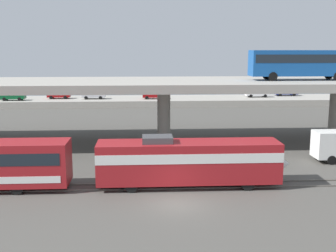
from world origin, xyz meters
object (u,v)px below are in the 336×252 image
(parked_car_1, at_px, (154,95))
(parked_car_0, at_px, (59,95))
(parked_car_2, at_px, (13,96))
(parked_car_4, at_px, (286,92))
(train_locomotive, at_px, (197,160))
(transit_bus_on_overpass, at_px, (302,62))
(parked_car_3, at_px, (93,95))
(parked_car_6, at_px, (257,93))

(parked_car_1, bearing_deg, parked_car_0, -4.44)
(parked_car_1, relative_size, parked_car_2, 0.95)
(parked_car_0, xyz_separation_m, parked_car_2, (-8.06, -2.40, -0.00))
(parked_car_0, height_order, parked_car_4, same)
(train_locomotive, relative_size, transit_bus_on_overpass, 1.30)
(parked_car_3, bearing_deg, parked_car_0, 172.80)
(train_locomotive, bearing_deg, parked_car_1, 92.69)
(parked_car_1, bearing_deg, train_locomotive, 92.69)
(train_locomotive, distance_m, parked_car_4, 58.89)
(parked_car_3, bearing_deg, transit_bus_on_overpass, -51.07)
(transit_bus_on_overpass, relative_size, parked_car_3, 2.72)
(transit_bus_on_overpass, distance_m, parked_car_0, 50.04)
(transit_bus_on_overpass, distance_m, parked_car_3, 44.95)
(train_locomotive, xyz_separation_m, parked_car_1, (-2.33, 49.45, -0.22))
(parked_car_0, bearing_deg, parked_car_2, -163.39)
(parked_car_4, bearing_deg, parked_car_1, 8.19)
(train_locomotive, height_order, parked_car_6, train_locomotive)
(parked_car_6, bearing_deg, parked_car_0, -179.48)
(transit_bus_on_overpass, bearing_deg, parked_car_2, -37.65)
(train_locomotive, relative_size, parked_car_3, 3.53)
(train_locomotive, bearing_deg, parked_car_3, 105.59)
(train_locomotive, xyz_separation_m, parked_car_2, (-28.80, 48.48, -0.22))
(parked_car_1, xyz_separation_m, parked_car_3, (-11.63, 0.57, 0.00))
(transit_bus_on_overpass, xyz_separation_m, parked_car_0, (-34.64, 35.34, -7.43))
(transit_bus_on_overpass, bearing_deg, train_locomotive, 48.18)
(parked_car_4, bearing_deg, parked_car_3, 4.93)
(parked_car_1, relative_size, parked_car_6, 0.92)
(parked_car_3, bearing_deg, parked_car_2, -174.05)
(parked_car_4, bearing_deg, transit_bus_on_overpass, 73.79)
(transit_bus_on_overpass, bearing_deg, parked_car_3, -51.07)
(parked_car_4, xyz_separation_m, parked_car_6, (-6.63, -2.14, -0.00))
(parked_car_6, bearing_deg, parked_car_4, 17.87)
(transit_bus_on_overpass, height_order, parked_car_1, transit_bus_on_overpass)
(parked_car_1, distance_m, parked_car_4, 27.51)
(transit_bus_on_overpass, height_order, parked_car_3, transit_bus_on_overpass)
(parked_car_2, distance_m, parked_car_4, 53.92)
(parked_car_0, xyz_separation_m, parked_car_3, (6.78, -0.86, -0.00))
(transit_bus_on_overpass, xyz_separation_m, parked_car_2, (-42.70, 32.94, -7.43))
(transit_bus_on_overpass, height_order, parked_car_4, transit_bus_on_overpass)
(parked_car_2, bearing_deg, parked_car_1, 2.11)
(parked_car_3, bearing_deg, parked_car_4, 4.93)
(transit_bus_on_overpass, bearing_deg, parked_car_4, -106.21)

